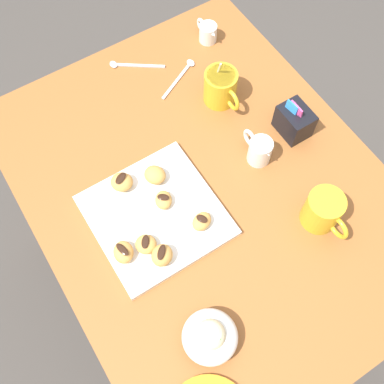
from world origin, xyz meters
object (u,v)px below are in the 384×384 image
Objects in this scene: cream_pitcher_white at (259,149)px; beignet_3 at (163,200)px; pastry_plate_square at (155,214)px; ice_cream_bowl at (210,336)px; beignet_4 at (146,244)px; beignet_1 at (162,255)px; dining_table at (206,209)px; coffee_mug_mustard_left at (221,87)px; coffee_mug_mustard_right at (324,210)px; chocolate_sauce_pitcher at (208,32)px; sugar_caddy at (294,121)px; beignet_0 at (202,221)px; beignet_2 at (122,182)px; beignet_6 at (123,252)px; beignet_5 at (155,175)px.

beignet_3 is (-0.01, -0.28, -0.01)m from cream_pitcher_white.
pastry_plate_square is 0.32m from ice_cream_bowl.
pastry_plate_square is 5.98× the size of beignet_4.
beignet_4 is (-0.04, -0.02, -0.00)m from beignet_1.
dining_table is 7.36× the size of coffee_mug_mustard_left.
coffee_mug_mustard_left reaches higher than beignet_4.
coffee_mug_mustard_left is at bearing 139.64° from dining_table.
pastry_plate_square is 2.02× the size of coffee_mug_mustard_left.
coffee_mug_mustard_right is 0.64m from chocolate_sauce_pitcher.
chocolate_sauce_pitcher is at bearing 134.28° from pastry_plate_square.
beignet_1 is 1.08× the size of beignet_3.
beignet_4 is at bearing -73.98° from dining_table.
ice_cream_bowl is at bearing -55.24° from sugar_caddy.
beignet_3 is (-0.10, -0.05, -0.00)m from beignet_0.
beignet_2 is at bearing -121.55° from dining_table.
cream_pitcher_white is at bearing 100.21° from beignet_4.
coffee_mug_mustard_right is 1.08× the size of ice_cream_bowl.
beignet_3 is 0.90× the size of beignet_6.
ice_cream_bowl reaches higher than chocolate_sauce_pitcher.
beignet_1 is at bearing -106.88° from coffee_mug_mustard_right.
sugar_caddy is 1.91× the size of beignet_2.
dining_table is 21.92× the size of beignet_3.
dining_table is at bearing 88.82° from pastry_plate_square.
cream_pitcher_white reaches higher than beignet_0.
beignet_3 is at bearing -153.61° from beignet_0.
dining_table is 0.21m from beignet_5.
sugar_caddy is 0.40m from beignet_3.
coffee_mug_mustard_left reaches higher than beignet_3.
coffee_mug_mustard_right is 0.48m from beignet_6.
chocolate_sauce_pitcher is at bearing 155.74° from coffee_mug_mustard_left.
ice_cream_bowl is at bearing -1.75° from beignet_1.
beignet_1 reaches higher than pastry_plate_square.
coffee_mug_mustard_right is at bearing 68.06° from beignet_4.
cream_pitcher_white is (-0.00, 0.31, 0.03)m from pastry_plate_square.
coffee_mug_mustard_right reaches higher than beignet_4.
coffee_mug_mustard_right is 0.23m from cream_pitcher_white.
ice_cream_bowl is at bearing -13.90° from beignet_5.
beignet_3 is (-0.23, -0.30, -0.02)m from coffee_mug_mustard_right.
beignet_5 reaches higher than beignet_4.
coffee_mug_mustard_right is at bearing 61.36° from beignet_0.
pastry_plate_square is at bearing 136.76° from beignet_4.
beignet_4 is (0.08, -0.50, -0.01)m from sugar_caddy.
beignet_0 is (0.50, -0.34, -0.00)m from chocolate_sauce_pitcher.
coffee_mug_mustard_right is (0.43, 0.00, 0.00)m from coffee_mug_mustard_left.
sugar_caddy is at bearing 81.11° from beignet_5.
chocolate_sauce_pitcher reaches higher than beignet_0.
beignet_3 is at bearing 33.27° from beignet_2.
beignet_5 is (-0.07, 0.02, 0.00)m from beignet_3.
beignet_2 is at bearing 170.02° from beignet_4.
beignet_6 is (-0.05, -0.07, -0.00)m from beignet_1.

